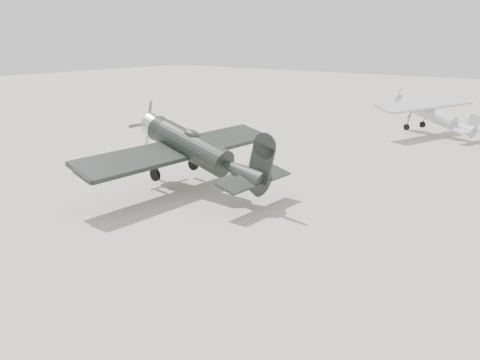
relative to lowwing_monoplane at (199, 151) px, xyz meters
The scene contains 3 objects.
ground 5.86m from the lowwing_monoplane, 47.47° to the right, with size 160.00×160.00×0.00m, color gray.
lowwing_monoplane is the anchor object (origin of this frame).
highwing_monoplane 21.23m from the lowwing_monoplane, 77.13° to the left, with size 7.08×9.80×2.80m.
Camera 1 is at (10.77, -11.80, 7.07)m, focal length 35.00 mm.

